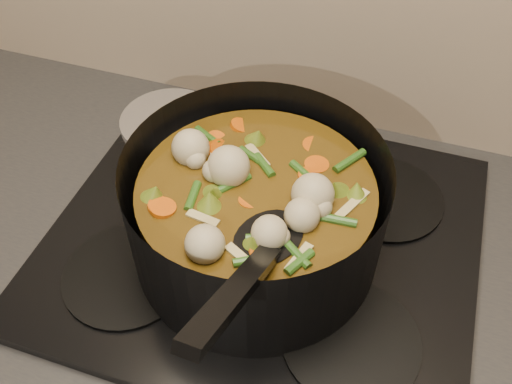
% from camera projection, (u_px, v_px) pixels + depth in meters
% --- Properties ---
extents(counter, '(2.64, 0.64, 0.91)m').
position_uv_depth(counter, '(261.00, 376.00, 1.20)').
color(counter, brown).
rests_on(counter, ground).
extents(stovetop, '(0.62, 0.54, 0.03)m').
position_uv_depth(stovetop, '(264.00, 239.00, 0.86)').
color(stovetop, black).
rests_on(stovetop, counter).
extents(stockpot, '(0.42, 0.51, 0.26)m').
position_uv_depth(stockpot, '(256.00, 213.00, 0.77)').
color(stockpot, black).
rests_on(stockpot, stovetop).
extents(saucepan, '(0.15, 0.15, 0.13)m').
position_uv_depth(saucepan, '(173.00, 143.00, 0.91)').
color(saucepan, silver).
rests_on(saucepan, stovetop).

